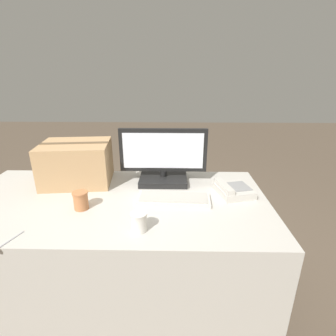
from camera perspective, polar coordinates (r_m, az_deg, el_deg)
ground_plane at (r=2.01m, az=-10.08°, el=-25.45°), size 12.00×12.00×0.00m
office_desk at (r=1.77m, az=-10.86°, el=-17.27°), size 1.80×0.90×0.73m
monitor at (r=1.72m, az=-1.04°, el=1.53°), size 0.57×0.25×0.36m
keyboard at (r=1.52m, az=1.19°, el=-6.73°), size 0.43×0.19×0.03m
desk_phone at (r=1.64m, az=13.91°, el=-4.62°), size 0.24×0.26×0.07m
paper_cup_left at (r=1.50m, az=-18.45°, el=-6.70°), size 0.08×0.08×0.10m
paper_cup_right at (r=1.25m, az=-6.33°, el=-11.57°), size 0.08×0.08×0.09m
spoon at (r=1.38m, az=-32.15°, el=-13.92°), size 0.07×0.16×0.00m
cardboard_box at (r=1.82m, az=-19.25°, el=1.05°), size 0.46×0.38×0.27m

